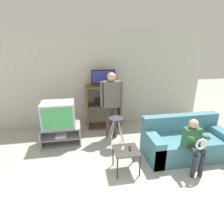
{
  "coord_description": "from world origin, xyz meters",
  "views": [
    {
      "loc": [
        -0.39,
        -1.7,
        2.27
      ],
      "look_at": [
        0.26,
        1.86,
        0.9
      ],
      "focal_mm": 30.0,
      "sensor_mm": 36.0,
      "label": 1
    }
  ],
  "objects": [
    {
      "name": "television_flat",
      "position": [
        0.27,
        3.15,
        1.37
      ],
      "size": [
        0.63,
        0.2,
        0.41
      ],
      "color": "black",
      "rests_on": "media_shelf"
    },
    {
      "name": "remote_control_black",
      "position": [
        0.46,
        1.14,
        0.45
      ],
      "size": [
        0.06,
        0.15,
        0.02
      ],
      "primitive_type": "cube",
      "rotation": [
        0.0,
        0.0,
        -0.2
      ],
      "color": "black",
      "rests_on": "snack_table"
    },
    {
      "name": "media_shelf",
      "position": [
        0.25,
        3.12,
        0.6
      ],
      "size": [
        0.92,
        0.45,
        1.18
      ],
      "color": "brown",
      "rests_on": "ground_plane"
    },
    {
      "name": "television_main",
      "position": [
        -0.87,
        2.4,
        0.72
      ],
      "size": [
        0.73,
        0.55,
        0.56
      ],
      "color": "#B2B2B7",
      "rests_on": "tv_stand"
    },
    {
      "name": "remote_control_white",
      "position": [
        0.33,
        1.16,
        0.45
      ],
      "size": [
        0.09,
        0.15,
        0.02
      ],
      "primitive_type": "cube",
      "rotation": [
        0.0,
        0.0,
        -0.41
      ],
      "color": "gray",
      "rests_on": "snack_table"
    },
    {
      "name": "person_standing_adult",
      "position": [
        0.36,
        2.44,
        0.99
      ],
      "size": [
        0.53,
        0.2,
        1.62
      ],
      "color": "#3D3833",
      "rests_on": "ground_plane"
    },
    {
      "name": "folding_stool",
      "position": [
        0.38,
        1.99,
        0.56
      ],
      "size": [
        0.39,
        0.36,
        0.71
      ],
      "color": "#B7B7BC",
      "rests_on": "ground_plane"
    },
    {
      "name": "tv_stand",
      "position": [
        -0.85,
        2.39,
        0.22
      ],
      "size": [
        0.9,
        0.57,
        0.44
      ],
      "color": "#939399",
      "rests_on": "ground_plane"
    },
    {
      "name": "snack_table",
      "position": [
        0.39,
        1.12,
        0.38
      ],
      "size": [
        0.45,
        0.45,
        0.44
      ],
      "color": "#38332D",
      "rests_on": "ground_plane"
    },
    {
      "name": "couch",
      "position": [
        1.73,
        1.42,
        0.29
      ],
      "size": [
        1.7,
        0.82,
        0.8
      ],
      "color": "teal",
      "rests_on": "ground_plane"
    },
    {
      "name": "wall_back",
      "position": [
        0.0,
        3.42,
        1.3
      ],
      "size": [
        6.4,
        0.06,
        2.6
      ],
      "color": "beige",
      "rests_on": "ground_plane"
    },
    {
      "name": "person_seated_child",
      "position": [
        1.59,
        0.94,
        0.59
      ],
      "size": [
        0.33,
        0.43,
        0.98
      ],
      "color": "#2D2D38",
      "rests_on": "ground_plane"
    }
  ]
}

